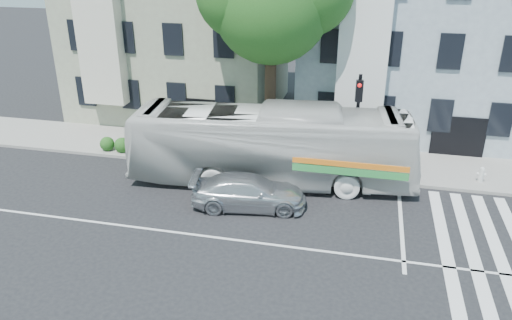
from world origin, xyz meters
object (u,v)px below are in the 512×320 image
(bus, at_px, (272,145))
(fire_hydrant, at_px, (481,174))
(traffic_signal, at_px, (357,112))
(sedan, at_px, (249,192))

(bus, distance_m, fire_hydrant, 9.61)
(fire_hydrant, bearing_deg, traffic_signal, -179.57)
(bus, bearing_deg, traffic_signal, -70.90)
(traffic_signal, xyz_separation_m, fire_hydrant, (5.73, 0.04, -2.57))
(fire_hydrant, bearing_deg, sedan, -155.96)
(sedan, distance_m, fire_hydrant, 10.71)
(bus, bearing_deg, fire_hydrant, -85.60)
(traffic_signal, bearing_deg, fire_hydrant, -7.38)
(sedan, relative_size, fire_hydrant, 6.55)
(bus, distance_m, sedan, 2.85)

